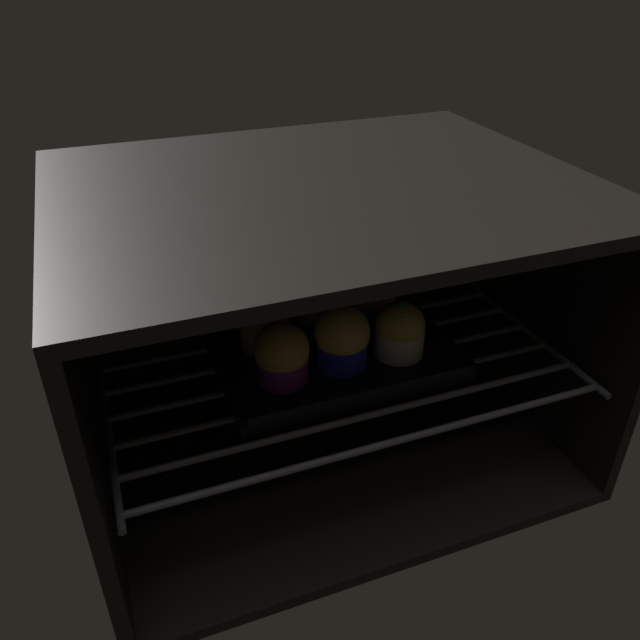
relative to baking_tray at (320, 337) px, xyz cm
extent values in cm
cube|color=black|center=(0.00, -0.91, -15.45)|extent=(59.00, 47.00, 1.50)
cube|color=black|center=(0.00, -0.91, 20.05)|extent=(59.00, 47.00, 1.50)
cube|color=black|center=(0.00, 21.84, 2.30)|extent=(59.00, 1.50, 34.00)
cube|color=black|center=(-28.75, -0.91, 2.30)|extent=(1.50, 47.00, 34.00)
cube|color=black|center=(28.75, -0.91, 2.30)|extent=(1.50, 47.00, 34.00)
cylinder|color=#4C494C|center=(0.00, -19.91, -1.10)|extent=(54.00, 0.80, 0.80)
cylinder|color=#4C494C|center=(0.00, -15.16, -1.10)|extent=(54.00, 0.80, 0.80)
cylinder|color=#4C494C|center=(0.00, -10.41, -1.10)|extent=(54.00, 0.80, 0.80)
cylinder|color=#4C494C|center=(0.00, -5.66, -1.10)|extent=(54.00, 0.80, 0.80)
cylinder|color=#4C494C|center=(0.00, -0.91, -1.10)|extent=(54.00, 0.80, 0.80)
cylinder|color=#4C494C|center=(0.00, 3.84, -1.10)|extent=(54.00, 0.80, 0.80)
cylinder|color=#4C494C|center=(0.00, 8.59, -1.10)|extent=(54.00, 0.80, 0.80)
cylinder|color=#4C494C|center=(0.00, 13.34, -1.10)|extent=(54.00, 0.80, 0.80)
cylinder|color=#4C494C|center=(0.00, 18.09, -1.10)|extent=(54.00, 0.80, 0.80)
cylinder|color=#4C494C|center=(-27.00, -0.91, -1.10)|extent=(0.80, 42.00, 0.80)
cylinder|color=#4C494C|center=(27.00, -0.91, -1.10)|extent=(0.80, 42.00, 0.80)
cube|color=black|center=(0.00, 0.00, -0.10)|extent=(28.19, 28.19, 1.20)
cube|color=black|center=(0.00, -13.69, 1.00)|extent=(28.19, 0.80, 1.00)
cube|color=black|center=(0.00, 13.69, 1.00)|extent=(28.19, 0.80, 1.00)
cube|color=black|center=(-13.69, 0.00, 1.00)|extent=(0.80, 28.19, 1.00)
cube|color=black|center=(13.69, 0.00, 1.00)|extent=(0.80, 28.19, 1.00)
cylinder|color=#7A238C|center=(-7.39, -7.34, 2.17)|extent=(5.97, 5.97, 3.33)
sphere|color=gold|center=(-7.39, -7.34, 4.41)|extent=(6.35, 6.35, 6.35)
cylinder|color=#1928B7|center=(0.14, -7.14, 2.17)|extent=(5.97, 5.97, 3.33)
sphere|color=gold|center=(0.14, -7.14, 4.96)|extent=(6.49, 6.49, 6.49)
cylinder|color=silver|center=(7.38, -7.39, 2.17)|extent=(5.97, 5.97, 3.33)
sphere|color=gold|center=(7.38, -7.39, 4.36)|extent=(5.94, 5.94, 5.94)
sphere|color=#28702D|center=(7.48, -7.23, 6.35)|extent=(2.54, 2.54, 2.54)
cylinder|color=silver|center=(-7.28, 0.15, 2.17)|extent=(5.97, 5.97, 3.33)
sphere|color=#DBBC60|center=(-7.28, 0.15, 4.49)|extent=(6.29, 6.29, 6.29)
cylinder|color=#0C8C84|center=(-0.06, 0.32, 2.17)|extent=(5.97, 5.97, 3.33)
sphere|color=gold|center=(-0.06, 0.32, 4.60)|extent=(6.48, 6.48, 6.48)
cylinder|color=#0C8C84|center=(7.35, 0.19, 2.17)|extent=(5.97, 5.97, 3.33)
sphere|color=gold|center=(7.35, 0.19, 4.30)|extent=(5.75, 5.75, 5.75)
cylinder|color=#1928B7|center=(-6.78, 7.14, 2.17)|extent=(5.97, 5.97, 3.33)
sphere|color=gold|center=(-6.78, 7.14, 4.82)|extent=(5.78, 5.78, 5.78)
cylinder|color=#1928B7|center=(0.00, 6.71, 2.17)|extent=(5.97, 5.97, 3.33)
sphere|color=#E0CC7A|center=(0.00, 6.71, 4.79)|extent=(5.77, 5.77, 5.77)
cylinder|color=red|center=(6.82, 6.67, 2.17)|extent=(5.97, 5.97, 3.33)
sphere|color=#E0CC7A|center=(6.82, 6.67, 4.56)|extent=(6.50, 6.50, 6.50)
sphere|color=#19511E|center=(6.93, 6.89, 7.06)|extent=(1.67, 1.67, 1.67)
camera|label=1|loc=(-23.96, -63.23, 44.09)|focal=35.43mm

